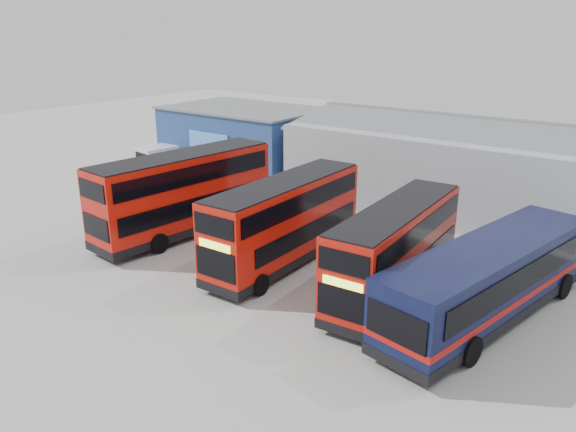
% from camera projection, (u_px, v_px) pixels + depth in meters
% --- Properties ---
extents(ground_plane, '(120.00, 120.00, 0.00)m').
position_uv_depth(ground_plane, '(217.00, 298.00, 24.60)').
color(ground_plane, '#989893').
rests_on(ground_plane, ground).
extents(office_block, '(12.30, 8.32, 5.12)m').
position_uv_depth(office_block, '(245.00, 139.00, 45.33)').
color(office_block, navy).
rests_on(office_block, ground).
extents(maintenance_shed, '(30.50, 12.00, 5.89)m').
position_uv_depth(maintenance_shed, '(537.00, 175.00, 34.34)').
color(maintenance_shed, '#9BA1A9').
rests_on(maintenance_shed, ground).
extents(double_decker_left, '(3.64, 11.18, 4.65)m').
position_uv_depth(double_decker_left, '(184.00, 195.00, 31.41)').
color(double_decker_left, red).
rests_on(double_decker_left, ground).
extents(double_decker_centre, '(2.79, 10.20, 4.28)m').
position_uv_depth(double_decker_centre, '(285.00, 223.00, 27.50)').
color(double_decker_centre, red).
rests_on(double_decker_centre, ground).
extents(double_decker_right, '(2.94, 9.78, 4.08)m').
position_uv_depth(double_decker_right, '(395.00, 252.00, 24.25)').
color(double_decker_right, red).
rests_on(double_decker_right, ground).
extents(single_decker_blue, '(4.96, 12.35, 3.27)m').
position_uv_depth(single_decker_blue, '(488.00, 283.00, 22.30)').
color(single_decker_blue, '#0B1534').
rests_on(single_decker_blue, ground).
extents(panel_van, '(2.92, 5.44, 2.26)m').
position_uv_depth(panel_van, '(171.00, 157.00, 45.19)').
color(panel_van, silver).
rests_on(panel_van, ground).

